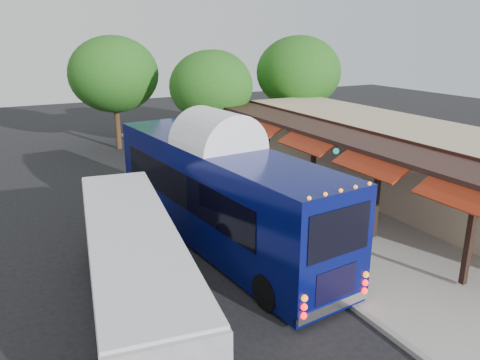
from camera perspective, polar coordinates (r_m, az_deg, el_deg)
ground at (r=16.70m, az=6.06°, el=-9.95°), size 90.00×90.00×0.00m
sidewalk at (r=22.37m, az=11.21°, el=-2.74°), size 10.00×40.00×0.15m
curb at (r=19.82m, az=-0.16°, el=-5.05°), size 0.20×40.00×0.16m
station_shelter at (r=24.04m, az=17.82°, el=2.59°), size 8.15×20.00×3.60m
coach_bus at (r=17.42m, az=-2.66°, el=-0.95°), size 3.92×12.80×4.03m
city_bus at (r=13.28m, az=-12.79°, el=-10.45°), size 3.65×10.54×2.78m
ped_a at (r=19.54m, az=2.58°, el=-2.24°), size 0.80×0.68×1.87m
ped_b at (r=21.42m, az=-1.27°, el=-0.81°), size 0.92×0.80×1.61m
ped_c at (r=17.05m, az=8.32°, el=-5.91°), size 1.00×0.83×1.60m
ped_d at (r=23.14m, az=4.36°, el=0.76°), size 1.28×0.94×1.78m
sign_board at (r=20.41m, az=12.47°, el=-2.43°), size 0.16×0.47×1.05m
tree_left at (r=30.03m, az=-3.55°, el=11.32°), size 5.26×5.26×6.73m
tree_mid at (r=34.51m, az=-3.17°, el=11.97°), size 5.16×5.16×6.61m
tree_right at (r=34.02m, az=7.15°, el=12.90°), size 5.93×5.93×7.59m
tree_far at (r=33.00m, az=-15.15°, el=12.32°), size 5.94×5.94×7.60m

